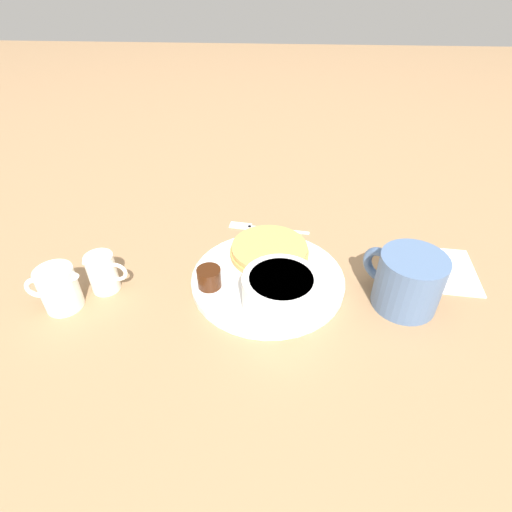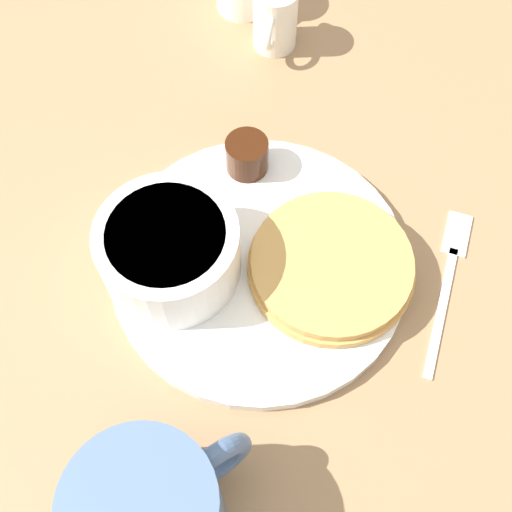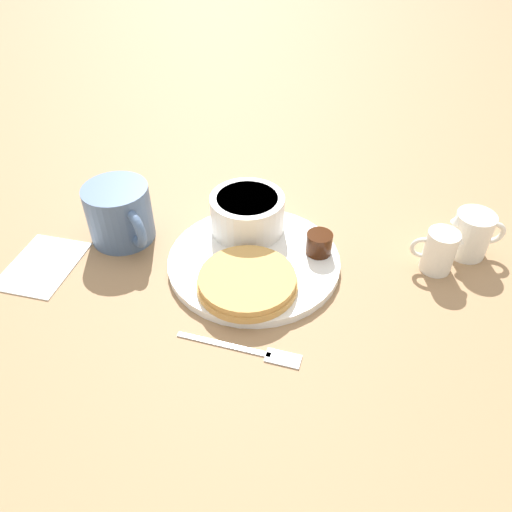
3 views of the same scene
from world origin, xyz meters
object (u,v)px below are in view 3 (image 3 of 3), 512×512
bowl (247,212)px  creamer_pitcher_far (472,234)px  plate (254,261)px  coffee_mug (120,214)px  fork (253,351)px  creamer_pitcher_near (439,251)px

bowl → creamer_pitcher_far: creamer_pitcher_far is taller
plate → bowl: bowl is taller
coffee_mug → creamer_pitcher_far: bearing=-85.5°
plate → fork: size_ratio=1.57×
fork → creamer_pitcher_near: bearing=-51.1°
creamer_pitcher_far → fork: (-0.23, 0.28, -0.03)m
plate → creamer_pitcher_far: creamer_pitcher_far is taller
plate → coffee_mug: coffee_mug is taller
bowl → creamer_pitcher_far: bearing=-89.0°
creamer_pitcher_near → coffee_mug: bearing=89.7°
plate → creamer_pitcher_far: size_ratio=2.98×
bowl → fork: 0.23m
creamer_pitcher_near → creamer_pitcher_far: bearing=-49.7°
fork → plate: bearing=8.4°
plate → creamer_pitcher_near: (0.03, -0.25, 0.03)m
bowl → coffee_mug: bearing=100.6°
coffee_mug → bowl: bearing=-79.4°
coffee_mug → creamer_pitcher_near: 0.45m
plate → fork: bearing=-171.6°
creamer_pitcher_far → fork: 0.36m
creamer_pitcher_far → bowl: bearing=91.0°
coffee_mug → creamer_pitcher_far: coffee_mug is taller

